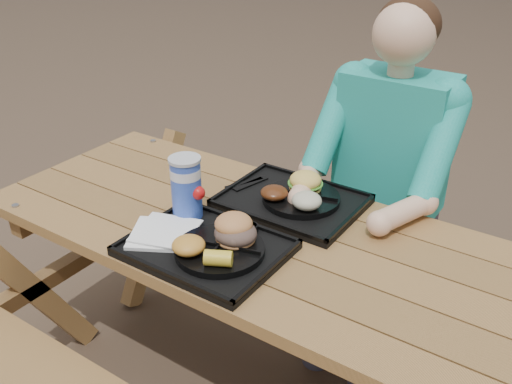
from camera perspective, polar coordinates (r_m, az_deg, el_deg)
The scene contains 17 objects.
picnic_table at distance 2.02m, azimuth 0.00°, elevation -12.77°, with size 1.80×1.49×0.75m, color #999999, non-canonical shape.
tray_near at distance 1.68m, azimuth -5.03°, elevation -5.69°, with size 0.45×0.35×0.02m, color black.
tray_far at distance 1.92m, azimuth 3.59°, elevation -1.03°, with size 0.45×0.35×0.02m, color black.
plate_near at distance 1.64m, azimuth -3.65°, elevation -5.80°, with size 0.26×0.26×0.02m, color black.
plate_far at distance 1.91m, azimuth 4.54°, elevation -0.63°, with size 0.26×0.26×0.02m, color black.
napkin_stack at distance 1.74m, azimuth -9.45°, elevation -4.02°, with size 0.18×0.18×0.02m, color white.
soda_cup at distance 1.79m, azimuth -6.97°, elevation 0.31°, with size 0.10×0.10×0.19m, color #1739AC.
condiment_bbq at distance 1.76m, azimuth -2.31°, elevation -3.09°, with size 0.05×0.05×0.03m, color black.
condiment_mustard at distance 1.73m, azimuth -0.54°, elevation -3.69°, with size 0.05×0.05×0.03m, color yellow.
sandwich at distance 1.63m, azimuth -2.08°, elevation -3.06°, with size 0.12×0.12×0.12m, color #C57E45, non-canonical shape.
mac_cheese at distance 1.61m, azimuth -6.77°, elevation -5.32°, with size 0.10×0.10×0.05m, color gold.
corn_cob at distance 1.55m, azimuth -3.79°, elevation -6.62°, with size 0.08×0.08×0.04m, color yellow, non-canonical shape.
cutlery_far at distance 2.01m, azimuth -0.55°, elevation 0.85°, with size 0.03×0.15×0.01m, color black.
burger at distance 1.92m, azimuth 4.99°, elevation 1.56°, with size 0.11×0.11×0.10m, color #F1C455, non-canonical shape.
baked_beans at distance 1.87m, azimuth 1.83°, elevation -0.07°, with size 0.09×0.09×0.04m, color #532710.
potato_salad at distance 1.82m, azimuth 5.10°, elevation -0.87°, with size 0.10×0.10×0.05m, color beige.
diner at distance 2.23m, azimuth 12.76°, elevation -0.81°, with size 0.48×0.84×1.28m, color teal, non-canonical shape.
Camera 1 is at (0.85, -1.26, 1.69)m, focal length 40.00 mm.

